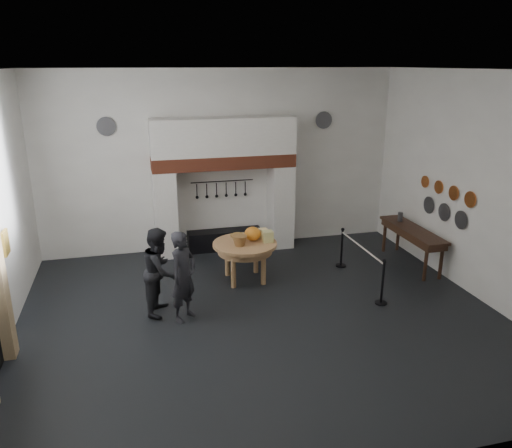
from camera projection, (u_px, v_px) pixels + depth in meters
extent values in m
cube|color=black|center=(262.00, 315.00, 9.55)|extent=(9.00, 8.00, 0.02)
cube|color=silver|center=(262.00, 70.00, 8.16)|extent=(9.00, 8.00, 0.02)
cube|color=white|center=(221.00, 161.00, 12.54)|extent=(9.00, 0.02, 4.50)
cube|color=white|center=(361.00, 302.00, 5.17)|extent=(9.00, 0.02, 4.50)
cube|color=white|center=(480.00, 187.00, 9.91)|extent=(0.02, 8.00, 4.50)
cube|color=silver|center=(166.00, 214.00, 12.24)|extent=(0.55, 0.70, 2.15)
cube|color=silver|center=(281.00, 206.00, 12.93)|extent=(0.55, 0.70, 2.15)
cube|color=#9E442B|center=(224.00, 161.00, 12.20)|extent=(3.50, 0.72, 0.32)
cube|color=silver|center=(223.00, 136.00, 12.01)|extent=(3.50, 0.70, 0.90)
cube|color=black|center=(225.00, 240.00, 12.90)|extent=(1.90, 0.45, 0.50)
cylinder|color=black|center=(222.00, 181.00, 12.62)|extent=(1.60, 0.02, 0.02)
cube|color=gold|center=(6.00, 243.00, 8.75)|extent=(0.05, 0.34, 0.44)
cylinder|color=tan|center=(245.00, 244.00, 10.87)|extent=(1.71, 1.71, 0.07)
ellipsoid|color=orange|center=(253.00, 234.00, 10.95)|extent=(0.36, 0.36, 0.31)
cube|color=#D2CE7D|center=(268.00, 236.00, 10.90)|extent=(0.22, 0.22, 0.24)
cube|color=#FFDF98|center=(263.00, 233.00, 11.17)|extent=(0.18, 0.18, 0.20)
cone|color=olive|center=(240.00, 241.00, 10.66)|extent=(0.39, 0.39, 0.22)
ellipsoid|color=olive|center=(237.00, 235.00, 11.14)|extent=(0.31, 0.18, 0.13)
imported|color=black|center=(183.00, 276.00, 9.19)|extent=(0.73, 0.74, 1.73)
imported|color=black|center=(160.00, 271.00, 9.47)|extent=(0.87, 0.99, 1.70)
cube|color=#3B2315|center=(413.00, 230.00, 11.71)|extent=(0.55, 2.20, 0.06)
cylinder|color=#4A494E|center=(400.00, 217.00, 12.22)|extent=(0.12, 0.12, 0.22)
cylinder|color=#C6662D|center=(470.00, 200.00, 10.18)|extent=(0.03, 0.34, 0.34)
cylinder|color=#C6662D|center=(454.00, 193.00, 10.68)|extent=(0.03, 0.32, 0.32)
cylinder|color=#C6662D|center=(439.00, 187.00, 11.19)|extent=(0.03, 0.30, 0.30)
cylinder|color=#C6662D|center=(425.00, 182.00, 11.70)|extent=(0.03, 0.28, 0.28)
cylinder|color=#4C4C51|center=(461.00, 220.00, 10.52)|extent=(0.03, 0.40, 0.40)
cylinder|color=#4C4C51|center=(444.00, 212.00, 11.07)|extent=(0.03, 0.40, 0.40)
cylinder|color=#4C4C51|center=(429.00, 205.00, 11.62)|extent=(0.03, 0.40, 0.40)
cylinder|color=#4C4C51|center=(106.00, 126.00, 11.58)|extent=(0.44, 0.03, 0.44)
cylinder|color=#4C4C51|center=(324.00, 120.00, 12.85)|extent=(0.44, 0.03, 0.44)
cylinder|color=black|center=(382.00, 283.00, 9.88)|extent=(0.05, 0.05, 0.90)
cylinder|color=black|center=(342.00, 248.00, 11.73)|extent=(0.05, 0.05, 0.90)
cylinder|color=silver|center=(362.00, 247.00, 10.68)|extent=(0.04, 2.00, 0.04)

